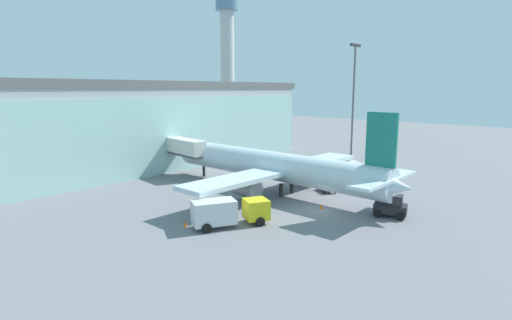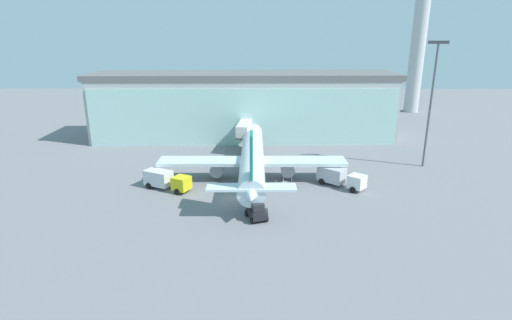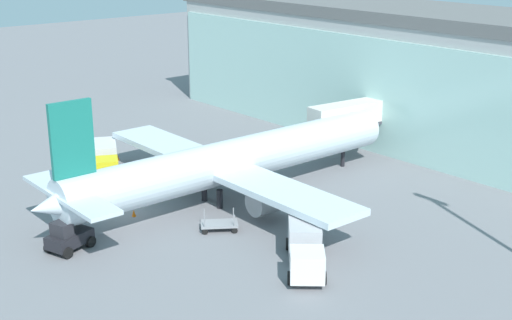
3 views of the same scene
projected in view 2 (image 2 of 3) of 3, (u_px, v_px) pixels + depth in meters
ground at (235, 198)px, 55.61m from camera, size 240.00×240.00×0.00m
terminal_building at (244, 106)px, 86.97m from camera, size 65.19×16.37×14.11m
jet_bridge at (246, 127)px, 79.88m from camera, size 3.45×13.12×5.58m
control_tower at (420, 31)px, 111.99m from camera, size 6.93×6.93×40.10m
apron_light_mast at (432, 95)px, 65.64m from camera, size 3.20×0.40×20.91m
airplane at (252, 158)px, 62.70m from camera, size 29.07×35.65×10.62m
catering_truck at (166, 180)px, 58.51m from camera, size 7.52×5.20×2.65m
fuel_truck at (340, 177)px, 59.68m from camera, size 6.98×6.41×2.65m
baggage_cart at (284, 185)px, 59.05m from camera, size 2.88×3.22×1.50m
pushback_tug at (257, 212)px, 48.98m from camera, size 3.01×3.61×2.30m
safety_cone_nose at (238, 196)px, 55.67m from camera, size 0.36×0.36×0.55m
safety_cone_wingtip at (152, 180)px, 61.61m from camera, size 0.36×0.36×0.55m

